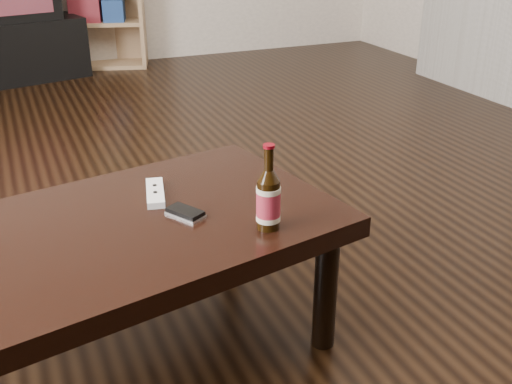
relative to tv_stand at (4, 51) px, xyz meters
name	(u,v)px	position (x,y,z in m)	size (l,w,h in m)	color
floor	(205,261)	(0.47, -2.76, -0.20)	(5.00, 6.00, 0.01)	black
tv_stand	(4,51)	(0.00, 0.00, 0.00)	(0.99, 0.50, 0.40)	black
coffee_table	(118,245)	(0.14, -3.14, 0.13)	(1.12, 0.78, 0.38)	black
beer_bottle	(268,200)	(0.45, -3.29, 0.26)	(0.06, 0.06, 0.20)	black
phone	(185,213)	(0.30, -3.15, 0.19)	(0.09, 0.10, 0.02)	#B8B7BA
remote	(155,193)	(0.26, -3.02, 0.19)	(0.08, 0.16, 0.02)	silver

